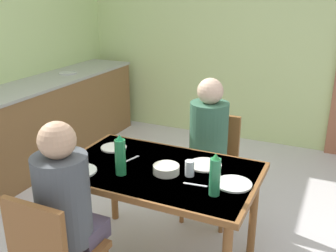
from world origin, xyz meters
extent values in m
plane|color=silver|center=(0.00, 0.00, 0.00)|extent=(6.34, 6.34, 0.00)
cube|color=#C2D88D|center=(0.00, 2.44, 1.43)|extent=(4.41, 0.10, 2.86)
cube|color=brown|center=(-1.77, 0.92, 0.43)|extent=(0.60, 2.58, 0.87)
cube|color=#9E9E99|center=(-1.77, 0.92, 0.89)|extent=(0.61, 2.63, 0.03)
cylinder|color=#B7B7BC|center=(-1.77, 1.30, 0.91)|extent=(0.21, 0.21, 0.01)
cube|color=brown|center=(0.16, -0.21, 0.71)|extent=(1.30, 0.81, 0.04)
cube|color=beige|center=(0.16, -0.21, 0.73)|extent=(1.25, 0.78, 0.00)
cylinder|color=brown|center=(-0.42, -0.55, 0.35)|extent=(0.06, 0.06, 0.69)
cylinder|color=brown|center=(-0.42, 0.12, 0.35)|extent=(0.06, 0.06, 0.69)
cylinder|color=brown|center=(0.74, 0.12, 0.35)|extent=(0.06, 0.06, 0.69)
cube|color=brown|center=(-0.11, -1.08, 0.66)|extent=(0.38, 0.04, 0.42)
cube|color=brown|center=(0.28, 0.47, 0.45)|extent=(0.40, 0.40, 0.04)
cube|color=brown|center=(0.28, 0.65, 0.66)|extent=(0.38, 0.04, 0.42)
cylinder|color=brown|center=(0.45, 0.30, 0.21)|extent=(0.04, 0.04, 0.41)
cylinder|color=brown|center=(0.11, 0.30, 0.21)|extent=(0.04, 0.04, 0.41)
cylinder|color=brown|center=(0.45, 0.64, 0.21)|extent=(0.04, 0.04, 0.41)
cylinder|color=brown|center=(0.11, 0.64, 0.21)|extent=(0.04, 0.04, 0.41)
cube|color=#554B60|center=(-0.11, -0.74, 0.51)|extent=(0.30, 0.22, 0.12)
cylinder|color=#4C5156|center=(-0.11, -0.85, 0.77)|extent=(0.30, 0.30, 0.52)
sphere|color=tan|center=(-0.11, -0.85, 1.12)|extent=(0.20, 0.20, 0.20)
cube|color=#3C644B|center=(0.28, 0.31, 0.51)|extent=(0.30, 0.22, 0.12)
cylinder|color=#38664C|center=(0.28, 0.42, 0.77)|extent=(0.30, 0.30, 0.52)
sphere|color=beige|center=(0.28, 0.42, 1.12)|extent=(0.20, 0.20, 0.20)
cylinder|color=#2B834E|center=(0.60, -0.38, 0.84)|extent=(0.06, 0.06, 0.23)
cone|color=#288E42|center=(0.60, -0.38, 0.97)|extent=(0.04, 0.04, 0.03)
cylinder|color=#248345|center=(-0.03, -0.38, 0.85)|extent=(0.07, 0.07, 0.24)
cone|color=#18884A|center=(-0.03, -0.38, 0.98)|extent=(0.05, 0.05, 0.04)
cylinder|color=silver|center=(0.23, -0.25, 0.76)|extent=(0.17, 0.17, 0.05)
cylinder|color=white|center=(-0.29, -0.47, 0.74)|extent=(0.22, 0.22, 0.01)
cylinder|color=white|center=(0.42, -0.04, 0.74)|extent=(0.22, 0.22, 0.01)
cylinder|color=white|center=(-0.30, -0.04, 0.74)|extent=(0.19, 0.19, 0.01)
cylinder|color=white|center=(0.66, -0.22, 0.74)|extent=(0.22, 0.22, 0.01)
cylinder|color=silver|center=(0.38, -0.22, 0.78)|extent=(0.06, 0.06, 0.10)
cube|color=silver|center=(0.46, -0.32, 0.73)|extent=(0.15, 0.03, 0.00)
cube|color=silver|center=(-0.08, -0.16, 0.73)|extent=(0.06, 0.15, 0.00)
camera|label=1|loc=(1.18, -2.29, 1.87)|focal=41.64mm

